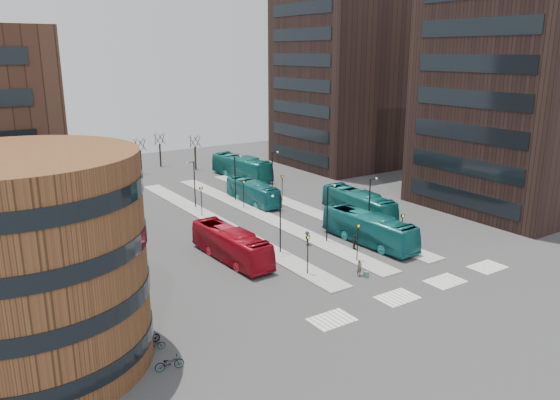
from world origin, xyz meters
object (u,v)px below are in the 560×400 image
suitcase (366,274)px  bicycle_near (169,363)px  teal_bus_c (358,204)px  commuter_c (307,238)px  red_bus (231,244)px  teal_bus_a (369,229)px  teal_bus_d (241,167)px  bicycle_far (154,345)px  traveller (359,268)px  teal_bus_b (253,192)px  bicycle_mid (148,337)px  commuter_a (249,266)px  commuter_b (355,242)px

suitcase → bicycle_near: 21.13m
teal_bus_c → commuter_c: (-11.14, -4.48, -0.94)m
red_bus → teal_bus_a: bearing=-18.0°
teal_bus_d → bicycle_far: bearing=-132.3°
teal_bus_c → traveller: (-12.11, -13.82, -0.90)m
teal_bus_d → red_bus: bearing=-127.4°
suitcase → bicycle_near: bearing=-150.1°
bicycle_far → traveller: bearing=-78.0°
teal_bus_b → bicycle_mid: 37.41m
suitcase → commuter_a: bearing=161.7°
commuter_c → commuter_a: bearing=-34.6°
commuter_a → bicycle_far: 14.45m
suitcase → bicycle_far: bicycle_far is taller
bicycle_mid → suitcase: bearing=-80.5°
commuter_a → bicycle_mid: bearing=24.1°
commuter_a → teal_bus_c: bearing=-163.3°
teal_bus_b → bicycle_near: (-25.18, -31.52, -1.01)m
teal_bus_c → traveller: size_ratio=7.68×
teal_bus_b → bicycle_near: size_ratio=5.72×
suitcase → commuter_a: 10.74m
teal_bus_b → commuter_c: 17.91m
teal_bus_a → teal_bus_b: bearing=93.0°
traveller → bicycle_near: bearing=-174.2°
suitcase → traveller: bearing=136.5°
teal_bus_a → bicycle_mid: 27.93m
bicycle_mid → teal_bus_c: bearing=-56.9°
teal_bus_d → commuter_a: size_ratio=7.41×
commuter_a → commuter_b: size_ratio=1.17×
red_bus → bicycle_near: (-12.62, -14.70, -1.10)m
commuter_c → bicycle_far: bearing=-27.5°
teal_bus_c → bicycle_far: 36.16m
teal_bus_b → bicycle_far: teal_bus_b is taller
teal_bus_c → teal_bus_d: size_ratio=0.93×
bicycle_near → bicycle_far: 2.75m
teal_bus_d → commuter_a: 39.79m
teal_bus_a → traveller: bearing=-140.1°
teal_bus_b → bicycle_far: size_ratio=6.80×
commuter_a → bicycle_near: size_ratio=0.93×
red_bus → teal_bus_b: 20.99m
red_bus → teal_bus_a: size_ratio=0.95×
bicycle_near → teal_bus_c: bearing=-49.9°
bicycle_mid → bicycle_far: 1.12m
teal_bus_d → commuter_a: teal_bus_d is taller
suitcase → bicycle_far: 20.77m
commuter_b → commuter_c: 5.04m
teal_bus_c → teal_bus_d: 26.89m
red_bus → traveller: red_bus is taller
teal_bus_c → teal_bus_d: bearing=97.5°
commuter_b → bicycle_near: 26.68m
teal_bus_b → bicycle_far: bearing=-130.1°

